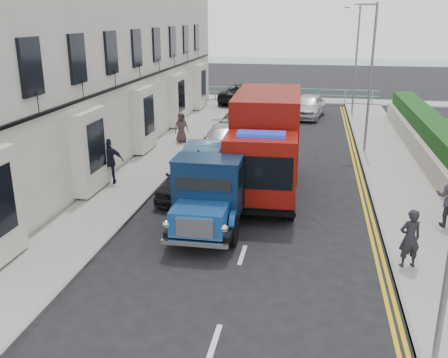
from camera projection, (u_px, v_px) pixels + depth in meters
ground at (231, 292)px, 12.20m from camera, size 120.00×120.00×0.00m
pavement_west at (147, 171)px, 21.48m from camera, size 2.40×38.00×0.12m
pavement_east at (401, 185)px, 19.69m from camera, size 2.60×38.00×0.12m
promenade at (292, 100)px, 39.28m from camera, size 30.00×2.50×0.12m
sea_plane at (304, 65)px, 68.27m from camera, size 120.00×120.00×0.00m
seafront_railing at (292, 95)px, 38.37m from camera, size 13.00×0.08×1.11m
lamp_mid at (369, 70)px, 23.32m from camera, size 1.23×0.18×7.00m
lamp_far at (355, 54)px, 32.67m from camera, size 1.23×0.18×7.00m
bedford_lorry at (209, 198)px, 15.26m from camera, size 2.08×5.09×2.39m
red_lorry at (266, 141)px, 18.74m from camera, size 2.62×7.08×3.66m
parked_car_front at (191, 178)px, 18.55m from camera, size 2.05×4.20×1.38m
parked_car_mid at (203, 161)px, 20.47m from camera, size 1.55×4.43×1.46m
parked_car_rear at (222, 139)px, 24.53m from camera, size 2.23×4.50×1.26m
seafront_car_left at (245, 93)px, 37.78m from camera, size 3.47×6.11×1.61m
seafront_car_right at (308, 106)px, 32.79m from camera, size 2.50×4.68×1.51m
pedestrian_east_near at (410, 238)px, 12.95m from camera, size 0.68×0.54×1.61m
pedestrian_west_near at (110, 161)px, 19.41m from camera, size 1.14×0.74×1.81m
pedestrian_west_far at (181, 128)px, 25.83m from camera, size 0.91×0.84×1.55m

